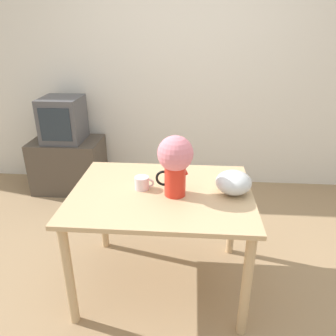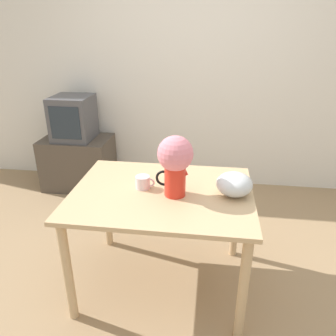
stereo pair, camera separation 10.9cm
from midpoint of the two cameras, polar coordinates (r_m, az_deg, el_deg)
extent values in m
plane|color=#9E7F5B|center=(2.60, 0.88, -19.14)|extent=(12.00, 12.00, 0.00)
cube|color=silver|center=(3.71, 2.84, 16.52)|extent=(8.00, 0.05, 2.60)
cube|color=tan|center=(2.16, -2.57, -4.44)|extent=(1.18, 0.91, 0.03)
cylinder|color=tan|center=(2.19, -18.34, -17.49)|extent=(0.06, 0.06, 0.73)
cylinder|color=tan|center=(2.07, 11.92, -19.53)|extent=(0.06, 0.06, 0.73)
cylinder|color=tan|center=(2.79, -12.43, -7.01)|extent=(0.06, 0.06, 0.73)
cylinder|color=tan|center=(2.69, 10.01, -7.97)|extent=(0.06, 0.06, 0.73)
cylinder|color=red|center=(2.07, -0.27, -2.14)|extent=(0.14, 0.14, 0.21)
cone|color=red|center=(2.03, 1.34, -0.37)|extent=(0.05, 0.05, 0.05)
torus|color=black|center=(2.07, -2.24, -1.82)|extent=(0.11, 0.02, 0.11)
sphere|color=#3D7033|center=(2.01, -0.28, 1.50)|extent=(0.17, 0.17, 0.17)
sphere|color=pink|center=(1.99, -0.28, 2.53)|extent=(0.22, 0.22, 0.22)
cylinder|color=silver|center=(2.18, -6.01, -2.60)|extent=(0.10, 0.10, 0.09)
torus|color=silver|center=(2.17, -4.70, -2.65)|extent=(0.06, 0.01, 0.06)
ellipsoid|color=silver|center=(2.13, 9.91, -2.50)|extent=(0.23, 0.23, 0.15)
cube|color=#4C4238|center=(3.92, -17.62, 0.57)|extent=(0.76, 0.51, 0.59)
cube|color=#4C4C51|center=(3.76, -18.62, 8.03)|extent=(0.41, 0.43, 0.47)
cube|color=#232D38|center=(3.56, -19.92, 7.03)|extent=(0.32, 0.01, 0.34)
camera|label=1|loc=(0.05, -91.54, -0.68)|focal=35.00mm
camera|label=2|loc=(0.05, 88.46, 0.68)|focal=35.00mm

